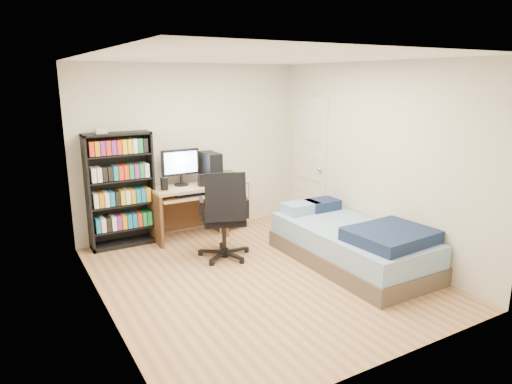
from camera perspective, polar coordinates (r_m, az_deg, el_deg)
room at (r=5.14m, az=0.38°, el=2.40°), size 3.58×4.08×2.58m
media_shelf at (r=6.51m, az=-16.58°, el=0.37°), size 0.89×0.30×1.65m
computer_desk at (r=6.74m, az=-7.89°, el=0.30°), size 1.03×0.60×1.30m
office_chair at (r=5.91m, az=-3.96°, el=-4.86°), size 0.89×0.89×1.17m
wire_cart at (r=7.03m, az=-3.57°, el=0.00°), size 0.60×0.47×0.89m
bed at (r=5.88m, az=11.94°, el=-6.33°), size 1.08×2.16×0.62m
door at (r=7.23m, az=6.78°, el=3.69°), size 0.12×0.80×2.00m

